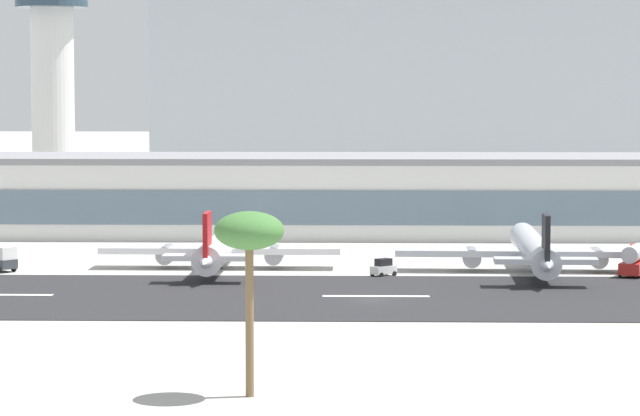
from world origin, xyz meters
TOP-DOWN VIEW (x-y plane):
  - ground_plane at (0.00, 0.00)m, footprint 1400.00×1400.00m
  - runway_strip at (0.00, 3.22)m, footprint 800.00×37.09m
  - runway_centreline_dash_3 at (-41.94, 3.22)m, footprint 12.00×1.20m
  - runway_centreline_dash_4 at (0.45, 3.22)m, footprint 12.00×1.20m
  - terminal_building at (1.46, 78.08)m, footprint 197.14×27.87m
  - control_tower at (-58.46, 114.60)m, footprint 14.49×14.49m
  - distant_hotel_block at (16.07, 209.52)m, footprint 134.92×35.39m
  - airliner_red_tail_gate_0 at (-19.49, 29.35)m, footprint 31.31×41.12m
  - airliner_black_tail_gate_1 at (20.87, 26.75)m, footprint 35.59×41.39m
  - service_fuel_truck_0 at (33.16, 23.77)m, footprint 5.57×8.86m
  - service_baggage_tug_2 at (1.59, 22.27)m, footprint 3.45×3.33m
  - palm_tree_1 at (-9.66, -52.29)m, footprint 5.27×5.27m

SIDE VIEW (x-z plane):
  - ground_plane at x=0.00m, z-range 0.00..0.00m
  - runway_strip at x=0.00m, z-range 0.00..0.08m
  - runway_centreline_dash_3 at x=-41.94m, z-range 0.08..0.09m
  - runway_centreline_dash_4 at x=0.45m, z-range 0.08..0.09m
  - service_baggage_tug_2 at x=1.59m, z-range -0.05..2.15m
  - service_fuel_truck_0 at x=33.16m, z-range 0.05..4.00m
  - airliner_red_tail_gate_0 at x=-19.49m, z-range -1.55..7.03m
  - airliner_black_tail_gate_1 at x=20.87m, z-range -1.57..7.07m
  - terminal_building at x=1.46m, z-range 0.00..12.70m
  - palm_tree_1 at x=-9.66m, z-range 5.20..19.22m
  - distant_hotel_block at x=16.07m, z-range 0.00..46.35m
  - control_tower at x=-58.46m, z-range 3.72..47.48m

